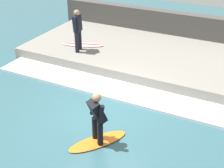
# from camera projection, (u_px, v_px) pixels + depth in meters

# --- Properties ---
(ground_plane) EXTENTS (28.00, 28.00, 0.00)m
(ground_plane) POSITION_uv_depth(u_px,v_px,m) (102.00, 113.00, 9.55)
(ground_plane) COLOR #335B66
(concrete_ledge) EXTENTS (4.40, 10.34, 0.45)m
(concrete_ledge) POSITION_uv_depth(u_px,v_px,m) (150.00, 57.00, 12.70)
(concrete_ledge) COLOR gray
(concrete_ledge) RESTS_ON ground_plane
(back_wall) EXTENTS (0.50, 10.85, 1.46)m
(back_wall) POSITION_uv_depth(u_px,v_px,m) (170.00, 27.00, 14.37)
(back_wall) COLOR #474442
(back_wall) RESTS_ON ground_plane
(wave_foam_crest) EXTENTS (1.18, 9.82, 0.10)m
(wave_foam_crest) POSITION_uv_depth(u_px,v_px,m) (121.00, 91.00, 10.61)
(wave_foam_crest) COLOR silver
(wave_foam_crest) RESTS_ON ground_plane
(surfboard_riding) EXTENTS (1.67, 1.37, 0.06)m
(surfboard_riding) POSITION_uv_depth(u_px,v_px,m) (98.00, 141.00, 8.35)
(surfboard_riding) COLOR orange
(surfboard_riding) RESTS_ON ground_plane
(surfer_riding) EXTENTS (0.58, 0.57, 1.46)m
(surfer_riding) POSITION_uv_depth(u_px,v_px,m) (97.00, 116.00, 7.94)
(surfer_riding) COLOR black
(surfer_riding) RESTS_ON surfboard_riding
(surfer_waiting_near) EXTENTS (0.57, 0.35, 1.68)m
(surfer_waiting_near) POSITION_uv_depth(u_px,v_px,m) (78.00, 28.00, 12.22)
(surfer_waiting_near) COLOR black
(surfer_waiting_near) RESTS_ON concrete_ledge
(surfboard_waiting_near) EXTENTS (1.01, 1.81, 0.07)m
(surfboard_waiting_near) POSITION_uv_depth(u_px,v_px,m) (83.00, 44.00, 13.18)
(surfboard_waiting_near) COLOR beige
(surfboard_waiting_near) RESTS_ON concrete_ledge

